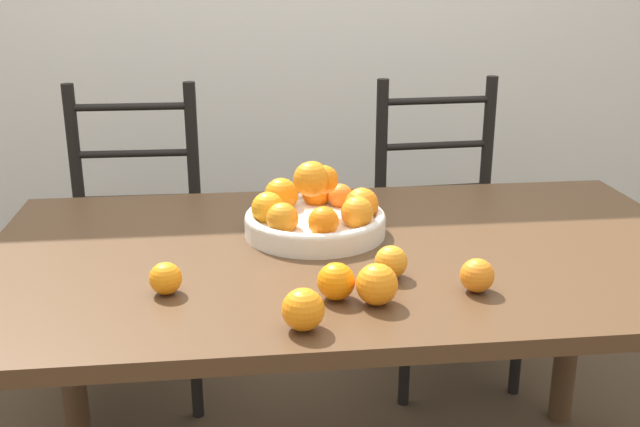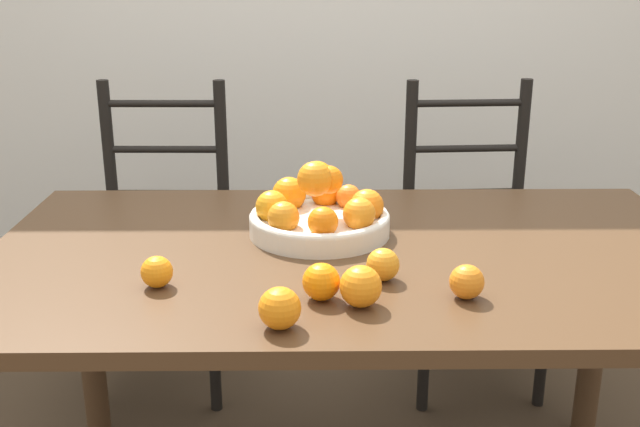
{
  "view_description": "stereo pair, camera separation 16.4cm",
  "coord_description": "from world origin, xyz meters",
  "px_view_note": "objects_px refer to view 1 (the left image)",
  "views": [
    {
      "loc": [
        -0.25,
        -1.55,
        1.35
      ],
      "look_at": [
        -0.07,
        0.0,
        0.83
      ],
      "focal_mm": 42.0,
      "sensor_mm": 36.0,
      "label": 1
    },
    {
      "loc": [
        -0.09,
        -1.56,
        1.35
      ],
      "look_at": [
        -0.07,
        0.0,
        0.83
      ],
      "focal_mm": 42.0,
      "sensor_mm": 36.0,
      "label": 2
    }
  ],
  "objects_px": {
    "orange_loose_4": "(166,278)",
    "chair_right": "(444,241)",
    "fruit_bowl": "(315,213)",
    "orange_loose_3": "(477,275)",
    "orange_loose_0": "(336,281)",
    "orange_loose_1": "(303,310)",
    "orange_loose_5": "(375,284)",
    "chair_left": "(135,254)",
    "orange_loose_2": "(391,262)"
  },
  "relations": [
    {
      "from": "fruit_bowl",
      "to": "orange_loose_0",
      "type": "xyz_separation_m",
      "value": [
        -0.0,
        -0.37,
        -0.02
      ]
    },
    {
      "from": "orange_loose_4",
      "to": "orange_loose_5",
      "type": "xyz_separation_m",
      "value": [
        0.39,
        -0.09,
        0.01
      ]
    },
    {
      "from": "orange_loose_1",
      "to": "orange_loose_5",
      "type": "xyz_separation_m",
      "value": [
        0.14,
        0.09,
        0.0
      ]
    },
    {
      "from": "chair_left",
      "to": "chair_right",
      "type": "bearing_deg",
      "value": 0.99
    },
    {
      "from": "orange_loose_4",
      "to": "chair_left",
      "type": "relative_size",
      "value": 0.06
    },
    {
      "from": "orange_loose_1",
      "to": "orange_loose_3",
      "type": "distance_m",
      "value": 0.37
    },
    {
      "from": "orange_loose_3",
      "to": "orange_loose_5",
      "type": "height_order",
      "value": "orange_loose_5"
    },
    {
      "from": "fruit_bowl",
      "to": "orange_loose_3",
      "type": "xyz_separation_m",
      "value": [
        0.27,
        -0.36,
        -0.02
      ]
    },
    {
      "from": "orange_loose_3",
      "to": "orange_loose_4",
      "type": "distance_m",
      "value": 0.6
    },
    {
      "from": "fruit_bowl",
      "to": "orange_loose_4",
      "type": "xyz_separation_m",
      "value": [
        -0.32,
        -0.3,
        -0.02
      ]
    },
    {
      "from": "fruit_bowl",
      "to": "orange_loose_1",
      "type": "distance_m",
      "value": 0.49
    },
    {
      "from": "orange_loose_4",
      "to": "chair_right",
      "type": "xyz_separation_m",
      "value": [
        0.83,
        0.96,
        -0.31
      ]
    },
    {
      "from": "orange_loose_0",
      "to": "orange_loose_5",
      "type": "distance_m",
      "value": 0.08
    },
    {
      "from": "fruit_bowl",
      "to": "chair_left",
      "type": "distance_m",
      "value": 0.89
    },
    {
      "from": "orange_loose_0",
      "to": "orange_loose_1",
      "type": "bearing_deg",
      "value": -122.12
    },
    {
      "from": "fruit_bowl",
      "to": "orange_loose_0",
      "type": "height_order",
      "value": "fruit_bowl"
    },
    {
      "from": "orange_loose_1",
      "to": "orange_loose_3",
      "type": "bearing_deg",
      "value": 18.99
    },
    {
      "from": "orange_loose_1",
      "to": "orange_loose_4",
      "type": "distance_m",
      "value": 0.31
    },
    {
      "from": "fruit_bowl",
      "to": "orange_loose_3",
      "type": "bearing_deg",
      "value": -52.83
    },
    {
      "from": "orange_loose_1",
      "to": "orange_loose_5",
      "type": "bearing_deg",
      "value": 31.36
    },
    {
      "from": "fruit_bowl",
      "to": "orange_loose_5",
      "type": "bearing_deg",
      "value": -80.05
    },
    {
      "from": "orange_loose_3",
      "to": "orange_loose_4",
      "type": "relative_size",
      "value": 1.05
    },
    {
      "from": "chair_left",
      "to": "orange_loose_5",
      "type": "bearing_deg",
      "value": -60.05
    },
    {
      "from": "orange_loose_0",
      "to": "orange_loose_1",
      "type": "xyz_separation_m",
      "value": [
        -0.07,
        -0.12,
        0.0
      ]
    },
    {
      "from": "orange_loose_5",
      "to": "fruit_bowl",
      "type": "bearing_deg",
      "value": 99.95
    },
    {
      "from": "fruit_bowl",
      "to": "chair_left",
      "type": "relative_size",
      "value": 0.33
    },
    {
      "from": "orange_loose_1",
      "to": "chair_right",
      "type": "relative_size",
      "value": 0.08
    },
    {
      "from": "orange_loose_2",
      "to": "chair_right",
      "type": "bearing_deg",
      "value": 67.44
    },
    {
      "from": "orange_loose_2",
      "to": "chair_left",
      "type": "bearing_deg",
      "value": 124.35
    },
    {
      "from": "orange_loose_3",
      "to": "chair_right",
      "type": "height_order",
      "value": "chair_right"
    },
    {
      "from": "chair_right",
      "to": "fruit_bowl",
      "type": "bearing_deg",
      "value": -131.3
    },
    {
      "from": "chair_right",
      "to": "orange_loose_5",
      "type": "bearing_deg",
      "value": -116.12
    },
    {
      "from": "orange_loose_4",
      "to": "orange_loose_3",
      "type": "bearing_deg",
      "value": -5.7
    },
    {
      "from": "fruit_bowl",
      "to": "orange_loose_2",
      "type": "bearing_deg",
      "value": -65.75
    },
    {
      "from": "chair_left",
      "to": "orange_loose_1",
      "type": "bearing_deg",
      "value": -67.96
    },
    {
      "from": "fruit_bowl",
      "to": "orange_loose_0",
      "type": "bearing_deg",
      "value": -90.04
    },
    {
      "from": "orange_loose_4",
      "to": "chair_right",
      "type": "bearing_deg",
      "value": 49.0
    },
    {
      "from": "orange_loose_0",
      "to": "chair_left",
      "type": "height_order",
      "value": "chair_left"
    },
    {
      "from": "fruit_bowl",
      "to": "orange_loose_0",
      "type": "relative_size",
      "value": 4.57
    },
    {
      "from": "orange_loose_0",
      "to": "orange_loose_2",
      "type": "height_order",
      "value": "orange_loose_0"
    },
    {
      "from": "fruit_bowl",
      "to": "chair_right",
      "type": "height_order",
      "value": "chair_right"
    },
    {
      "from": "orange_loose_3",
      "to": "chair_left",
      "type": "distance_m",
      "value": 1.32
    },
    {
      "from": "orange_loose_3",
      "to": "orange_loose_4",
      "type": "xyz_separation_m",
      "value": [
        -0.6,
        0.06,
        -0.0
      ]
    },
    {
      "from": "orange_loose_5",
      "to": "orange_loose_0",
      "type": "bearing_deg",
      "value": 156.73
    },
    {
      "from": "fruit_bowl",
      "to": "orange_loose_3",
      "type": "distance_m",
      "value": 0.46
    },
    {
      "from": "fruit_bowl",
      "to": "orange_loose_1",
      "type": "bearing_deg",
      "value": -98.69
    },
    {
      "from": "orange_loose_3",
      "to": "chair_right",
      "type": "bearing_deg",
      "value": 76.97
    },
    {
      "from": "orange_loose_1",
      "to": "orange_loose_2",
      "type": "xyz_separation_m",
      "value": [
        0.2,
        0.21,
        -0.0
      ]
    },
    {
      "from": "orange_loose_4",
      "to": "chair_left",
      "type": "distance_m",
      "value": 1.03
    },
    {
      "from": "orange_loose_1",
      "to": "orange_loose_3",
      "type": "xyz_separation_m",
      "value": [
        0.35,
        0.12,
        -0.0
      ]
    }
  ]
}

